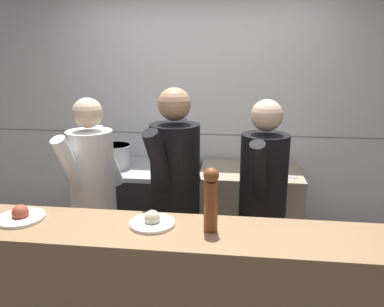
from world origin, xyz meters
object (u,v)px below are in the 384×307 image
(stock_pot, at_px, (115,156))
(plated_dish_appetiser, at_px, (152,221))
(chef_sous, at_px, (175,194))
(chef_line, at_px, (262,201))
(chef_head_cook, at_px, (93,195))
(plated_dish_main, at_px, (21,216))
(pepper_mill, at_px, (211,198))
(chefs_knife, at_px, (273,173))
(sauce_pot, at_px, (168,156))
(oven_range, at_px, (146,211))

(stock_pot, xyz_separation_m, plated_dish_appetiser, (0.66, -1.36, 0.01))
(stock_pot, relative_size, chef_sous, 0.17)
(plated_dish_appetiser, relative_size, chef_line, 0.16)
(stock_pot, bearing_deg, chef_head_cook, -84.98)
(plated_dish_main, height_order, chef_sous, chef_sous)
(plated_dish_main, height_order, pepper_mill, pepper_mill)
(chefs_knife, xyz_separation_m, chef_line, (-0.13, -0.67, -0.00))
(chef_head_cook, relative_size, chef_line, 1.00)
(stock_pot, relative_size, chef_head_cook, 0.18)
(plated_dish_main, height_order, plated_dish_appetiser, plated_dish_main)
(chef_line, bearing_deg, stock_pot, 164.86)
(chef_head_cook, bearing_deg, chef_sous, 14.36)
(sauce_pot, height_order, chef_sous, chef_sous)
(chefs_knife, height_order, plated_dish_appetiser, plated_dish_appetiser)
(chef_head_cook, bearing_deg, plated_dish_appetiser, -29.54)
(oven_range, distance_m, chef_head_cook, 0.92)
(sauce_pot, distance_m, plated_dish_main, 1.58)
(plated_dish_appetiser, bearing_deg, chef_sous, 87.36)
(sauce_pot, bearing_deg, plated_dish_main, -111.62)
(oven_range, height_order, pepper_mill, pepper_mill)
(sauce_pot, bearing_deg, chefs_knife, -7.43)
(chef_line, bearing_deg, sauce_pot, 149.42)
(sauce_pot, height_order, pepper_mill, pepper_mill)
(oven_range, distance_m, pepper_mill, 1.78)
(plated_dish_appetiser, bearing_deg, pepper_mill, -5.57)
(pepper_mill, xyz_separation_m, chef_head_cook, (-0.93, 0.67, -0.28))
(pepper_mill, relative_size, chef_head_cook, 0.22)
(plated_dish_appetiser, bearing_deg, oven_range, 105.91)
(oven_range, xyz_separation_m, chef_head_cook, (-0.20, -0.77, 0.46))
(oven_range, distance_m, chef_line, 1.37)
(plated_dish_appetiser, bearing_deg, sauce_pot, 97.18)
(pepper_mill, bearing_deg, chefs_knife, 71.78)
(plated_dish_main, bearing_deg, sauce_pot, 68.38)
(chefs_knife, bearing_deg, stock_pot, 178.57)
(sauce_pot, relative_size, plated_dish_appetiser, 1.03)
(chefs_knife, relative_size, chef_line, 0.21)
(plated_dish_main, bearing_deg, oven_range, 75.81)
(oven_range, xyz_separation_m, stock_pot, (-0.26, -0.05, 0.56))
(chef_line, bearing_deg, chef_sous, -162.49)
(stock_pot, bearing_deg, sauce_pot, 10.46)
(oven_range, relative_size, chefs_knife, 2.86)
(stock_pot, relative_size, chefs_knife, 0.86)
(plated_dish_appetiser, distance_m, chef_head_cook, 0.89)
(sauce_pot, bearing_deg, plated_dish_appetiser, -82.82)
(stock_pot, relative_size, sauce_pot, 1.13)
(chef_line, bearing_deg, pepper_mill, -101.87)
(chefs_knife, xyz_separation_m, pepper_mill, (-0.45, -1.36, 0.28))
(plated_dish_appetiser, height_order, chef_sous, chef_sous)
(chef_head_cook, distance_m, chef_sous, 0.63)
(oven_range, xyz_separation_m, sauce_pot, (0.22, 0.03, 0.56))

